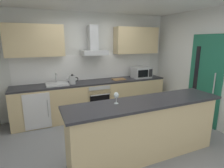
{
  "coord_description": "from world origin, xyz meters",
  "views": [
    {
      "loc": [
        -1.35,
        -2.89,
        1.92
      ],
      "look_at": [
        0.07,
        0.42,
        1.05
      ],
      "focal_mm": 29.17,
      "sensor_mm": 36.0,
      "label": 1
    }
  ],
  "objects_px": {
    "refrigerator": "(37,107)",
    "sink": "(57,84)",
    "oven": "(96,98)",
    "range_hood": "(94,46)",
    "chopping_board": "(119,79)",
    "microwave": "(141,72)",
    "wine_glass": "(116,96)",
    "kettle": "(72,80)"
  },
  "relations": [
    {
      "from": "sink",
      "to": "range_hood",
      "type": "xyz_separation_m",
      "value": [
        0.95,
        0.12,
        0.86
      ]
    },
    {
      "from": "wine_glass",
      "to": "chopping_board",
      "type": "bearing_deg",
      "value": 63.59
    },
    {
      "from": "wine_glass",
      "to": "kettle",
      "type": "bearing_deg",
      "value": 99.06
    },
    {
      "from": "sink",
      "to": "range_hood",
      "type": "height_order",
      "value": "range_hood"
    },
    {
      "from": "sink",
      "to": "wine_glass",
      "type": "bearing_deg",
      "value": -71.22
    },
    {
      "from": "range_hood",
      "to": "chopping_board",
      "type": "distance_m",
      "value": 1.09
    },
    {
      "from": "oven",
      "to": "microwave",
      "type": "xyz_separation_m",
      "value": [
        1.32,
        -0.03,
        0.59
      ]
    },
    {
      "from": "range_hood",
      "to": "wine_glass",
      "type": "distance_m",
      "value": 2.16
    },
    {
      "from": "range_hood",
      "to": "wine_glass",
      "type": "relative_size",
      "value": 4.05
    },
    {
      "from": "kettle",
      "to": "microwave",
      "type": "bearing_deg",
      "value": 0.17
    },
    {
      "from": "oven",
      "to": "refrigerator",
      "type": "height_order",
      "value": "oven"
    },
    {
      "from": "kettle",
      "to": "chopping_board",
      "type": "xyz_separation_m",
      "value": [
        1.23,
        0.01,
        -0.09
      ]
    },
    {
      "from": "microwave",
      "to": "sink",
      "type": "xyz_separation_m",
      "value": [
        -2.27,
        0.04,
        -0.12
      ]
    },
    {
      "from": "oven",
      "to": "range_hood",
      "type": "bearing_deg",
      "value": 90.0
    },
    {
      "from": "sink",
      "to": "oven",
      "type": "bearing_deg",
      "value": -0.66
    },
    {
      "from": "microwave",
      "to": "chopping_board",
      "type": "xyz_separation_m",
      "value": [
        -0.69,
        0.0,
        -0.14
      ]
    },
    {
      "from": "microwave",
      "to": "range_hood",
      "type": "bearing_deg",
      "value": 173.21
    },
    {
      "from": "range_hood",
      "to": "wine_glass",
      "type": "height_order",
      "value": "range_hood"
    },
    {
      "from": "oven",
      "to": "kettle",
      "type": "xyz_separation_m",
      "value": [
        -0.6,
        -0.03,
        0.55
      ]
    },
    {
      "from": "oven",
      "to": "wine_glass",
      "type": "xyz_separation_m",
      "value": [
        -0.3,
        -1.89,
        0.64
      ]
    },
    {
      "from": "refrigerator",
      "to": "wine_glass",
      "type": "bearing_deg",
      "value": -59.18
    },
    {
      "from": "refrigerator",
      "to": "sink",
      "type": "distance_m",
      "value": 0.7
    },
    {
      "from": "microwave",
      "to": "oven",
      "type": "bearing_deg",
      "value": 178.79
    },
    {
      "from": "wine_glass",
      "to": "chopping_board",
      "type": "relative_size",
      "value": 0.52
    },
    {
      "from": "refrigerator",
      "to": "wine_glass",
      "type": "height_order",
      "value": "wine_glass"
    },
    {
      "from": "microwave",
      "to": "wine_glass",
      "type": "distance_m",
      "value": 2.47
    },
    {
      "from": "wine_glass",
      "to": "chopping_board",
      "type": "distance_m",
      "value": 2.1
    },
    {
      "from": "oven",
      "to": "sink",
      "type": "distance_m",
      "value": 1.06
    },
    {
      "from": "kettle",
      "to": "sink",
      "type": "bearing_deg",
      "value": 172.75
    },
    {
      "from": "microwave",
      "to": "range_hood",
      "type": "xyz_separation_m",
      "value": [
        -1.32,
        0.16,
        0.74
      ]
    },
    {
      "from": "sink",
      "to": "chopping_board",
      "type": "distance_m",
      "value": 1.58
    },
    {
      "from": "kettle",
      "to": "oven",
      "type": "bearing_deg",
      "value": 3.23
    },
    {
      "from": "kettle",
      "to": "wine_glass",
      "type": "distance_m",
      "value": 1.89
    },
    {
      "from": "refrigerator",
      "to": "wine_glass",
      "type": "xyz_separation_m",
      "value": [
        1.13,
        -1.89,
        0.68
      ]
    },
    {
      "from": "range_hood",
      "to": "chopping_board",
      "type": "xyz_separation_m",
      "value": [
        0.63,
        -0.15,
        -0.88
      ]
    },
    {
      "from": "oven",
      "to": "wine_glass",
      "type": "distance_m",
      "value": 2.02
    },
    {
      "from": "oven",
      "to": "range_hood",
      "type": "relative_size",
      "value": 1.11
    },
    {
      "from": "oven",
      "to": "range_hood",
      "type": "distance_m",
      "value": 1.33
    },
    {
      "from": "kettle",
      "to": "range_hood",
      "type": "xyz_separation_m",
      "value": [
        0.6,
        0.16,
        0.78
      ]
    },
    {
      "from": "refrigerator",
      "to": "chopping_board",
      "type": "height_order",
      "value": "chopping_board"
    },
    {
      "from": "refrigerator",
      "to": "range_hood",
      "type": "xyz_separation_m",
      "value": [
        1.43,
        0.13,
        1.36
      ]
    },
    {
      "from": "chopping_board",
      "to": "refrigerator",
      "type": "bearing_deg",
      "value": 179.42
    }
  ]
}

